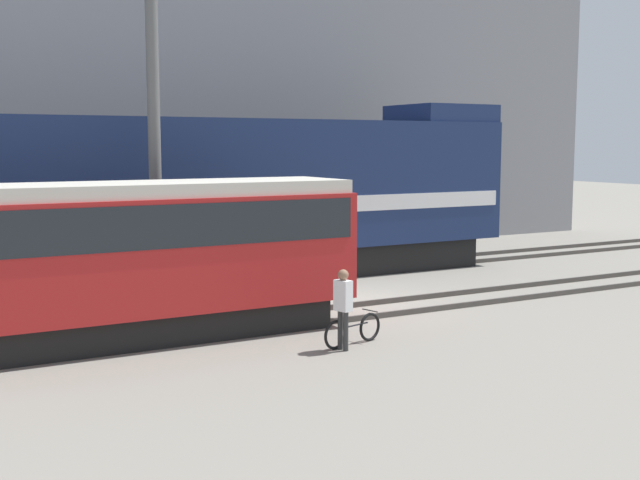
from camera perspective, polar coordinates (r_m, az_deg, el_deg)
name	(u,v)px	position (r m, az deg, el deg)	size (l,w,h in m)	color
ground_plane	(345,299)	(22.19, 1.82, -4.21)	(120.00, 120.00, 0.00)	gray
track_near	(382,308)	(20.66, 4.43, -4.85)	(60.00, 1.51, 0.14)	#47423D
track_far	(279,275)	(25.76, -2.94, -2.51)	(60.00, 1.51, 0.14)	#47423D
building_backdrop	(184,64)	(33.48, -9.67, 12.22)	(37.82, 6.00, 14.89)	gray
freight_locomotive	(206,198)	(24.50, -8.10, 2.94)	(20.89, 3.04, 5.60)	black
streetcar	(143,250)	(17.72, -12.48, -0.73)	(9.33, 2.54, 3.44)	black
bicycle	(353,331)	(17.12, 2.36, -6.45)	(1.64, 0.59, 0.69)	black
person	(343,301)	(16.56, 1.65, -4.38)	(0.30, 0.40, 1.69)	#333333
utility_pole_left	(154,142)	(20.80, -11.69, 6.82)	(0.32, 0.32, 8.59)	#595959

